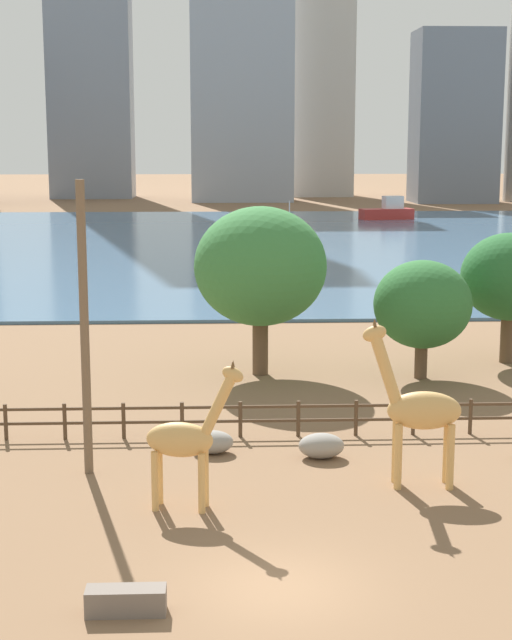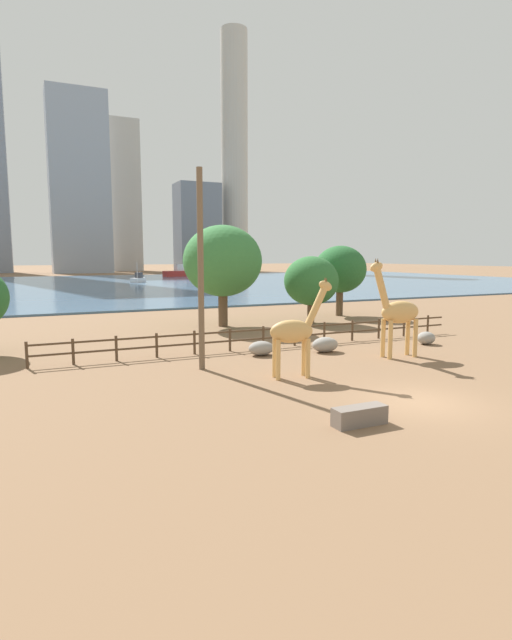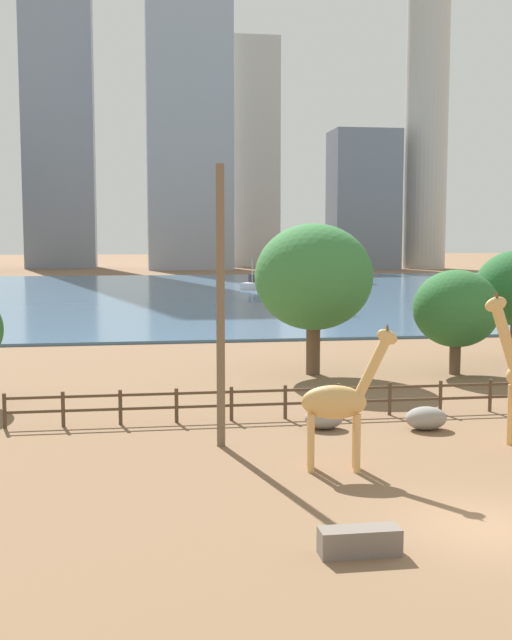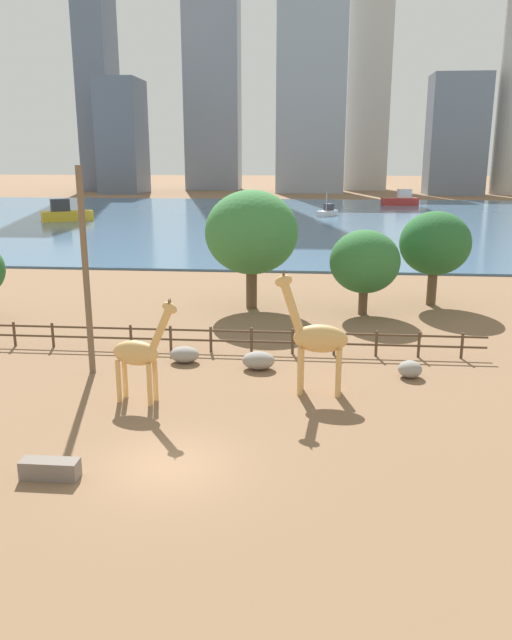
% 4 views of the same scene
% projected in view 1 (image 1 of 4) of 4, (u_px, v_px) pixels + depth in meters
% --- Properties ---
extents(ground_plane, '(400.00, 400.00, 0.00)m').
position_uv_depth(ground_plane, '(229.00, 241.00, 101.79)').
color(ground_plane, brown).
extents(harbor_water, '(180.00, 86.00, 0.20)m').
position_uv_depth(harbor_water, '(229.00, 244.00, 98.82)').
color(harbor_water, '#476B8C').
rests_on(harbor_water, ground).
extents(giraffe_tall, '(3.13, 1.04, 5.20)m').
position_uv_depth(giraffe_tall, '(419.00, 410.00, 29.61)').
color(giraffe_tall, tan).
rests_on(giraffe_tall, ground).
extents(giraffe_companion, '(2.93, 1.11, 4.40)m').
position_uv_depth(giraffe_companion, '(185.00, 439.00, 27.80)').
color(giraffe_companion, tan).
rests_on(giraffe_companion, ground).
extents(utility_pole, '(0.28, 0.28, 9.27)m').
position_uv_depth(utility_pole, '(85.00, 330.00, 30.39)').
color(utility_pole, brown).
rests_on(utility_pole, ground).
extents(boulder_near_fence, '(1.41, 1.03, 0.77)m').
position_uv_depth(boulder_near_fence, '(213.00, 442.00, 33.08)').
color(boulder_near_fence, gray).
rests_on(boulder_near_fence, ground).
extents(boulder_by_pole, '(1.52, 1.11, 0.83)m').
position_uv_depth(boulder_by_pole, '(321.00, 446.00, 32.59)').
color(boulder_by_pole, gray).
rests_on(boulder_by_pole, ground).
extents(feeding_trough, '(1.80, 0.60, 0.60)m').
position_uv_depth(feeding_trough, '(126.00, 601.00, 21.90)').
color(feeding_trough, '#72665B').
rests_on(feeding_trough, ground).
extents(enclosure_fence, '(26.12, 0.14, 1.30)m').
position_uv_depth(enclosure_fence, '(249.00, 416.00, 34.83)').
color(enclosure_fence, '#4C3826').
rests_on(enclosure_fence, ground).
extents(tree_left_large, '(4.58, 4.58, 6.18)m').
position_uv_depth(tree_left_large, '(510.00, 277.00, 45.91)').
color(tree_left_large, brown).
rests_on(tree_left_large, ground).
extents(tree_center_broad, '(4.32, 4.32, 5.27)m').
position_uv_depth(tree_center_broad, '(423.00, 305.00, 42.98)').
color(tree_center_broad, brown).
rests_on(tree_center_broad, ground).
extents(tree_right_tall, '(5.90, 5.90, 7.58)m').
position_uv_depth(tree_right_tall, '(260.00, 267.00, 43.40)').
color(tree_right_tall, brown).
rests_on(tree_right_tall, ground).
extents(boat_sailboat, '(3.64, 4.44, 3.86)m').
position_uv_depth(boat_sailboat, '(291.00, 231.00, 104.40)').
color(boat_sailboat, silver).
rests_on(boat_sailboat, harbor_water).
extents(boat_barge, '(7.18, 3.77, 3.00)m').
position_uv_depth(boat_barge, '(388.00, 211.00, 127.52)').
color(boat_barge, '#B22D28').
rests_on(boat_barge, harbor_water).
extents(skyline_block_central, '(17.11, 10.64, 53.37)m').
position_uv_depth(skyline_block_central, '(242.00, 41.00, 163.96)').
color(skyline_block_central, '#939EAD').
rests_on(skyline_block_central, ground).
extents(skyline_tower_glass, '(13.48, 10.06, 28.15)m').
position_uv_depth(skyline_tower_glass, '(454.00, 117.00, 162.86)').
color(skyline_tower_glass, slate).
rests_on(skyline_tower_glass, ground).
extents(skyline_block_left, '(11.41, 9.06, 50.04)m').
position_uv_depth(skyline_block_left, '(322.00, 58.00, 179.14)').
color(skyline_block_left, '#B7B2A8').
rests_on(skyline_block_left, ground).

